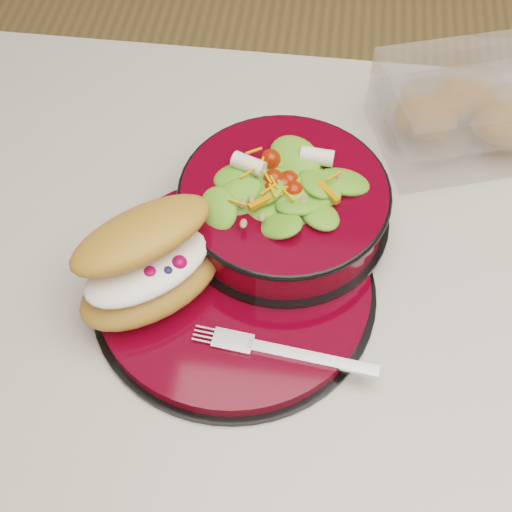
# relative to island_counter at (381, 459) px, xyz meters

# --- Properties ---
(island_counter) EXTENTS (1.24, 0.74, 0.90)m
(island_counter) POSITION_rel_island_counter_xyz_m (0.00, 0.00, 0.00)
(island_counter) COLOR silver
(island_counter) RESTS_ON ground
(dinner_plate) EXTENTS (0.29, 0.29, 0.02)m
(dinner_plate) POSITION_rel_island_counter_xyz_m (-0.21, -0.01, 0.46)
(dinner_plate) COLOR black
(dinner_plate) RESTS_ON island_counter
(salad_bowl) EXTENTS (0.22, 0.22, 0.09)m
(salad_bowl) POSITION_rel_island_counter_xyz_m (-0.17, 0.08, 0.50)
(salad_bowl) COLOR black
(salad_bowl) RESTS_ON dinner_plate
(croissant) EXTENTS (0.16, 0.17, 0.09)m
(croissant) POSITION_rel_island_counter_xyz_m (-0.29, -0.03, 0.51)
(croissant) COLOR #B47B37
(croissant) RESTS_ON dinner_plate
(fork) EXTENTS (0.16, 0.03, 0.00)m
(fork) POSITION_rel_island_counter_xyz_m (-0.15, -0.08, 0.47)
(fork) COLOR silver
(fork) RESTS_ON dinner_plate
(pastry_box) EXTENTS (0.23, 0.20, 0.09)m
(pastry_box) POSITION_rel_island_counter_xyz_m (0.02, 0.24, 0.49)
(pastry_box) COLOR white
(pastry_box) RESTS_ON island_counter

